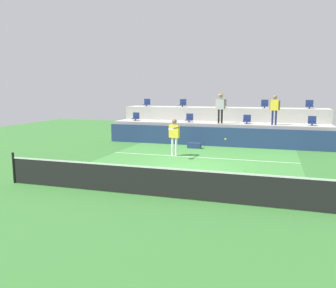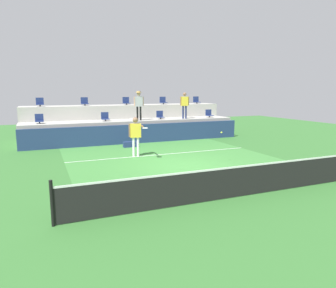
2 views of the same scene
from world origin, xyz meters
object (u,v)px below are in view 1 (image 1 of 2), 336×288
at_px(stadium_chair_upper_center, 223,104).
at_px(tennis_ball, 225,139).
at_px(stadium_chair_lower_right, 247,120).
at_px(spectator_in_grey, 275,107).
at_px(stadium_chair_upper_right, 265,105).
at_px(spectator_with_hat, 221,105).
at_px(stadium_chair_upper_far_left, 147,103).
at_px(tennis_player, 174,133).
at_px(stadium_chair_upper_far_right, 309,105).
at_px(equipment_bag, 194,146).
at_px(stadium_chair_lower_far_left, 136,117).
at_px(stadium_chair_lower_far_right, 312,122).
at_px(stadium_chair_upper_left, 183,104).
at_px(stadium_chair_lower_left, 189,119).

distance_m(stadium_chair_upper_center, tennis_ball, 9.49).
bearing_deg(stadium_chair_lower_right, spectator_in_grey, -14.08).
height_order(stadium_chair_upper_right, spectator_with_hat, spectator_with_hat).
xyz_separation_m(stadium_chair_upper_far_left, stadium_chair_upper_center, (5.31, 0.00, 0.00)).
height_order(stadium_chair_upper_center, tennis_player, stadium_chair_upper_center).
distance_m(stadium_chair_upper_far_right, equipment_bag, 7.73).
height_order(stadium_chair_lower_far_left, equipment_bag, stadium_chair_lower_far_left).
bearing_deg(stadium_chair_upper_far_right, equipment_bag, -146.42).
relative_size(stadium_chair_upper_far_left, stadium_chair_upper_center, 1.00).
bearing_deg(spectator_in_grey, stadium_chair_lower_far_right, 10.63).
bearing_deg(spectator_in_grey, tennis_player, -136.04).
distance_m(stadium_chair_lower_right, tennis_ball, 7.52).
xyz_separation_m(stadium_chair_upper_far_left, stadium_chair_upper_left, (2.61, 0.00, 0.00)).
distance_m(tennis_ball, equipment_bag, 5.87).
height_order(stadium_chair_upper_right, tennis_player, stadium_chair_upper_right).
bearing_deg(stadium_chair_lower_left, spectator_with_hat, -10.96).
distance_m(stadium_chair_lower_far_left, equipment_bag, 5.20).
relative_size(stadium_chair_lower_far_left, spectator_with_hat, 0.30).
relative_size(stadium_chair_upper_far_left, stadium_chair_upper_right, 1.00).
bearing_deg(equipment_bag, stadium_chair_upper_far_right, 33.58).
bearing_deg(stadium_chair_upper_right, spectator_with_hat, -138.25).
bearing_deg(stadium_chair_lower_right, spectator_with_hat, -165.87).
height_order(stadium_chair_lower_far_right, spectator_in_grey, spectator_in_grey).
bearing_deg(stadium_chair_upper_far_right, spectator_in_grey, -132.64).
bearing_deg(tennis_ball, stadium_chair_upper_far_right, 68.09).
bearing_deg(stadium_chair_upper_far_right, stadium_chair_upper_left, 180.00).
height_order(stadium_chair_upper_far_left, stadium_chair_upper_center, same).
distance_m(stadium_chair_lower_far_right, tennis_player, 8.21).
bearing_deg(stadium_chair_upper_right, stadium_chair_upper_left, 180.00).
height_order(stadium_chair_upper_far_left, equipment_bag, stadium_chair_upper_far_left).
xyz_separation_m(stadium_chair_lower_far_left, spectator_with_hat, (5.59, -0.38, 0.87)).
distance_m(spectator_with_hat, equipment_bag, 3.11).
distance_m(stadium_chair_lower_left, stadium_chair_upper_left, 2.19).
bearing_deg(spectator_in_grey, stadium_chair_upper_left, 159.84).
bearing_deg(stadium_chair_upper_center, stadium_chair_upper_right, 0.00).
relative_size(stadium_chair_upper_far_left, spectator_with_hat, 0.30).
bearing_deg(spectator_in_grey, stadium_chair_upper_center, 146.12).
bearing_deg(stadium_chair_upper_right, stadium_chair_lower_right, -117.11).
xyz_separation_m(stadium_chair_lower_far_right, tennis_player, (-6.64, -4.82, -0.33)).
relative_size(stadium_chair_upper_center, stadium_chair_upper_far_right, 1.00).
height_order(stadium_chair_upper_far_left, spectator_in_grey, spectator_in_grey).
bearing_deg(stadium_chair_lower_left, stadium_chair_upper_left, 116.82).
xyz_separation_m(stadium_chair_upper_right, stadium_chair_upper_far_right, (2.62, 0.00, 0.00)).
distance_m(stadium_chair_upper_left, spectator_with_hat, 3.62).
xyz_separation_m(stadium_chair_lower_far_right, stadium_chair_upper_center, (-5.30, 1.80, 0.85)).
bearing_deg(stadium_chair_upper_far_right, spectator_with_hat, -156.68).
distance_m(stadium_chair_lower_right, stadium_chair_lower_far_right, 3.58).
xyz_separation_m(tennis_player, spectator_in_grey, (4.60, 4.43, 1.12)).
xyz_separation_m(stadium_chair_upper_left, stadium_chair_upper_center, (2.70, 0.00, 0.00)).
relative_size(stadium_chair_upper_far_right, equipment_bag, 0.68).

